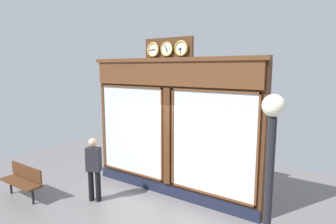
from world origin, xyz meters
TOP-DOWN VIEW (x-y plane):
  - shop_facade at (0.00, -0.13)m, footprint 5.15×0.42m
  - pedestrian at (1.39, 1.37)m, footprint 0.42×0.34m
  - street_lamp at (-3.30, 2.56)m, footprint 0.28×0.28m
  - street_bench at (3.10, 2.34)m, footprint 1.40×0.40m

SIDE VIEW (x-z plane):
  - street_bench at x=3.10m, z-range 0.09..0.96m
  - pedestrian at x=1.39m, z-range 0.09..1.78m
  - shop_facade at x=0.00m, z-range -0.23..3.99m
  - street_lamp at x=-3.30m, z-range 0.54..3.70m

